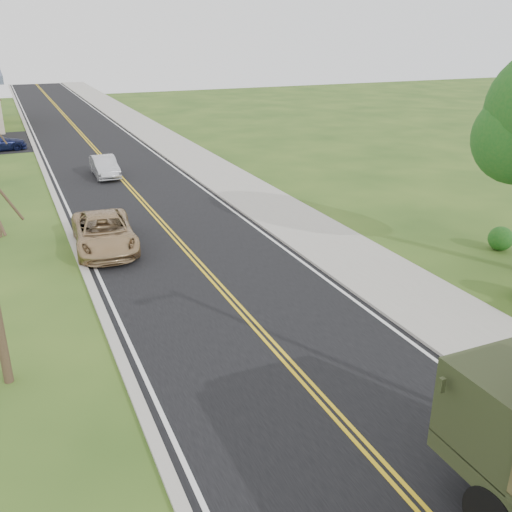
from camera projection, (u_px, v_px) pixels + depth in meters
road at (96, 150)px, 42.84m from camera, size 8.00×120.00×0.01m
curb_right at (150, 145)px, 44.37m from camera, size 0.30×120.00×0.12m
sidewalk_right at (172, 143)px, 45.03m from camera, size 3.20×120.00×0.10m
curb_left at (37, 154)px, 41.27m from camera, size 0.30×120.00×0.10m
suv_champagne at (104, 232)px, 23.34m from camera, size 2.71×5.27×1.42m
sedan_silver at (105, 167)px, 34.85m from camera, size 1.33×3.81×1.25m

